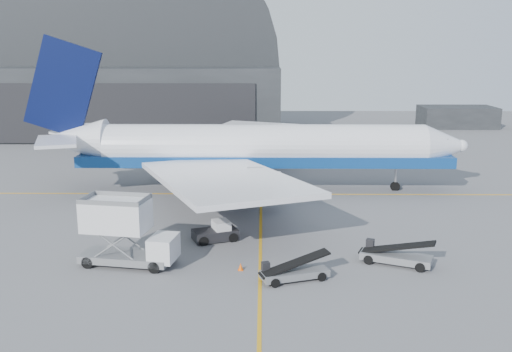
{
  "coord_description": "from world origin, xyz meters",
  "views": [
    {
      "loc": [
        0.16,
        -39.06,
        15.53
      ],
      "look_at": [
        -0.42,
        9.04,
        4.5
      ],
      "focal_mm": 40.0,
      "sensor_mm": 36.0,
      "label": 1
    }
  ],
  "objects_px": {
    "catering_truck": "(125,233)",
    "belt_loader_b": "(395,256)",
    "pushback_tug": "(216,233)",
    "belt_loader_a": "(294,272)",
    "airliner": "(247,148)"
  },
  "relations": [
    {
      "from": "airliner",
      "to": "pushback_tug",
      "type": "height_order",
      "value": "airliner"
    },
    {
      "from": "pushback_tug",
      "to": "airliner",
      "type": "bearing_deg",
      "value": 61.46
    },
    {
      "from": "catering_truck",
      "to": "pushback_tug",
      "type": "xyz_separation_m",
      "value": [
        6.12,
        5.44,
        -1.8
      ]
    },
    {
      "from": "pushback_tug",
      "to": "belt_loader_a",
      "type": "height_order",
      "value": "belt_loader_a"
    },
    {
      "from": "pushback_tug",
      "to": "belt_loader_b",
      "type": "distance_m",
      "value": 14.36
    },
    {
      "from": "airliner",
      "to": "belt_loader_a",
      "type": "distance_m",
      "value": 25.33
    },
    {
      "from": "airliner",
      "to": "belt_loader_b",
      "type": "bearing_deg",
      "value": -62.28
    },
    {
      "from": "catering_truck",
      "to": "belt_loader_b",
      "type": "xyz_separation_m",
      "value": [
        19.55,
        0.35,
        -1.79
      ]
    },
    {
      "from": "catering_truck",
      "to": "pushback_tug",
      "type": "distance_m",
      "value": 8.38
    },
    {
      "from": "pushback_tug",
      "to": "belt_loader_a",
      "type": "distance_m",
      "value": 10.01
    },
    {
      "from": "catering_truck",
      "to": "belt_loader_b",
      "type": "relative_size",
      "value": 1.35
    },
    {
      "from": "pushback_tug",
      "to": "belt_loader_a",
      "type": "xyz_separation_m",
      "value": [
        5.89,
        -8.09,
        -0.04
      ]
    },
    {
      "from": "airliner",
      "to": "belt_loader_a",
      "type": "bearing_deg",
      "value": -81.11
    },
    {
      "from": "airliner",
      "to": "belt_loader_a",
      "type": "xyz_separation_m",
      "value": [
        3.86,
        -24.7,
        -4.12
      ]
    },
    {
      "from": "belt_loader_b",
      "to": "belt_loader_a",
      "type": "bearing_deg",
      "value": -135.33
    }
  ]
}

